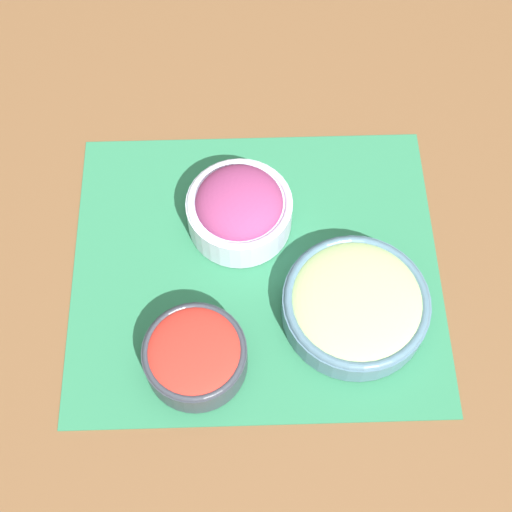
% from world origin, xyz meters
% --- Properties ---
extents(ground_plane, '(3.00, 3.00, 0.00)m').
position_xyz_m(ground_plane, '(0.00, 0.00, 0.00)').
color(ground_plane, brown).
extents(placemat, '(0.50, 0.43, 0.00)m').
position_xyz_m(placemat, '(0.00, 0.00, 0.00)').
color(placemat, '#2D7A51').
rests_on(placemat, ground_plane).
extents(onion_bowl, '(0.14, 0.14, 0.08)m').
position_xyz_m(onion_bowl, '(-0.02, 0.07, 0.04)').
color(onion_bowl, silver).
rests_on(onion_bowl, placemat).
extents(cucumber_bowl, '(0.19, 0.19, 0.05)m').
position_xyz_m(cucumber_bowl, '(0.13, -0.07, 0.03)').
color(cucumber_bowl, slate).
rests_on(cucumber_bowl, placemat).
extents(tomato_bowl, '(0.13, 0.13, 0.06)m').
position_xyz_m(tomato_bowl, '(-0.08, -0.14, 0.04)').
color(tomato_bowl, '#333842').
rests_on(tomato_bowl, placemat).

